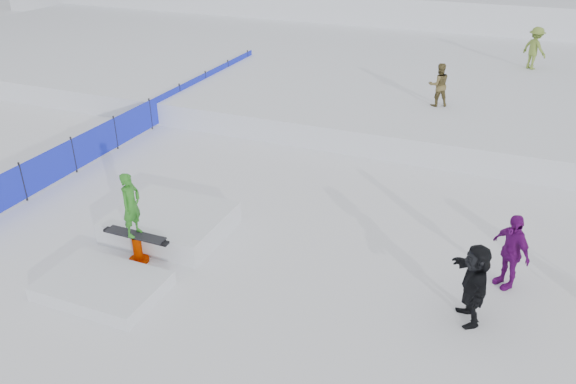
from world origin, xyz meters
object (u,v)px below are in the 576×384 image
at_px(spectator_dark, 474,284).
at_px(spectator_purple, 511,251).
at_px(walker_ygreen, 535,48).
at_px(jib_rail_feature, 153,236).
at_px(safety_fence, 151,114).
at_px(walker_olive, 439,85).

bearing_deg(spectator_dark, spectator_purple, 137.39).
xyz_separation_m(walker_ygreen, jib_rail_feature, (-7.48, -16.63, -1.35)).
bearing_deg(safety_fence, walker_ygreen, 40.82).
bearing_deg(spectator_purple, walker_olive, 153.49).
bearing_deg(walker_ygreen, spectator_dark, 128.46).
height_order(safety_fence, spectator_dark, spectator_dark).
xyz_separation_m(walker_olive, jib_rail_feature, (-4.59, -10.23, -1.23)).
distance_m(walker_ygreen, jib_rail_feature, 18.29).
height_order(walker_olive, spectator_dark, walker_olive).
xyz_separation_m(spectator_purple, spectator_dark, (-0.56, -1.41, -0.00)).
height_order(safety_fence, spectator_purple, spectator_purple).
bearing_deg(walker_ygreen, safety_fence, 81.35).
xyz_separation_m(walker_olive, walker_ygreen, (2.89, 6.40, 0.13)).
distance_m(walker_ygreen, spectator_purple, 15.08).
relative_size(walker_ygreen, spectator_dark, 1.05).
bearing_deg(spectator_dark, walker_olive, 172.07).
distance_m(safety_fence, walker_olive, 9.87).
distance_m(spectator_purple, spectator_dark, 1.52).
bearing_deg(walker_olive, jib_rail_feature, 37.57).
bearing_deg(jib_rail_feature, walker_ygreen, 65.78).
xyz_separation_m(spectator_dark, jib_rail_feature, (-6.89, -0.16, -0.51)).
relative_size(walker_ygreen, jib_rail_feature, 0.39).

